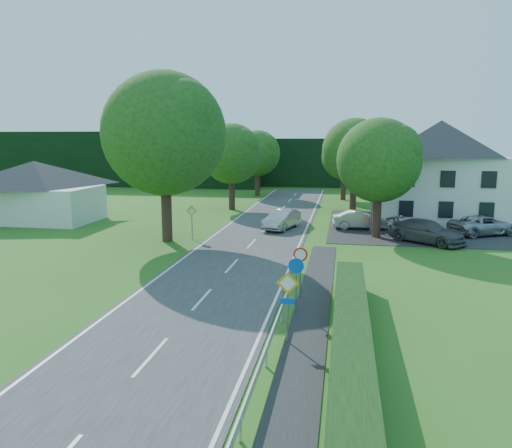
% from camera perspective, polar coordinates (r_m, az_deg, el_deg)
% --- Properties ---
extents(road, '(7.00, 80.00, 0.04)m').
position_cam_1_polar(road, '(30.18, -1.93, -3.87)').
color(road, '#353537').
rests_on(road, ground).
extents(footpath, '(1.50, 44.00, 0.04)m').
position_cam_1_polar(footpath, '(12.91, 3.37, -23.93)').
color(footpath, black).
rests_on(footpath, ground).
extents(parking_pad, '(14.00, 16.00, 0.04)m').
position_cam_1_polar(parking_pad, '(42.68, 17.85, -0.27)').
color(parking_pad, black).
rests_on(parking_pad, ground).
extents(line_edge_left, '(0.12, 80.00, 0.01)m').
position_cam_1_polar(line_edge_left, '(31.00, -7.83, -3.54)').
color(line_edge_left, white).
rests_on(line_edge_left, road).
extents(line_edge_right, '(0.12, 80.00, 0.01)m').
position_cam_1_polar(line_edge_right, '(29.68, 4.23, -4.08)').
color(line_edge_right, white).
rests_on(line_edge_right, road).
extents(line_centre, '(0.12, 80.00, 0.01)m').
position_cam_1_polar(line_centre, '(30.17, -1.94, -3.83)').
color(line_centre, white).
rests_on(line_centre, road).
extents(tree_main, '(9.40, 9.40, 11.64)m').
position_cam_1_polar(tree_main, '(34.87, -10.36, 7.47)').
color(tree_main, '#1E4414').
rests_on(tree_main, ground).
extents(tree_left_far, '(7.00, 7.00, 8.58)m').
position_cam_1_polar(tree_left_far, '(50.01, -2.80, 6.55)').
color(tree_left_far, '#1E4414').
rests_on(tree_left_far, ground).
extents(tree_right_far, '(7.40, 7.40, 9.09)m').
position_cam_1_polar(tree_right_far, '(50.74, 11.14, 6.72)').
color(tree_right_far, '#1E4414').
rests_on(tree_right_far, ground).
extents(tree_left_back, '(6.60, 6.60, 8.07)m').
position_cam_1_polar(tree_left_back, '(61.67, 0.16, 6.96)').
color(tree_left_back, '#1E4414').
rests_on(tree_left_back, ground).
extents(tree_right_back, '(6.20, 6.20, 7.56)m').
position_cam_1_polar(tree_right_back, '(58.76, 10.02, 6.42)').
color(tree_right_back, '#1E4414').
rests_on(tree_right_back, ground).
extents(tree_right_mid, '(7.00, 7.00, 8.58)m').
position_cam_1_polar(tree_right_mid, '(36.85, 13.80, 5.09)').
color(tree_right_mid, '#1E4414').
rests_on(tree_right_mid, ground).
extents(treeline_left, '(44.00, 6.00, 8.00)m').
position_cam_1_polar(treeline_left, '(78.54, -15.79, 7.20)').
color(treeline_left, black).
rests_on(treeline_left, ground).
extents(treeline_right, '(30.00, 5.00, 7.00)m').
position_cam_1_polar(treeline_right, '(74.78, 11.61, 6.87)').
color(treeline_right, black).
rests_on(treeline_right, ground).
extents(bungalow_left, '(11.00, 6.50, 5.20)m').
position_cam_1_polar(bungalow_left, '(46.89, -23.89, 3.56)').
color(bungalow_left, silver).
rests_on(bungalow_left, ground).
extents(house_white, '(10.60, 8.40, 8.60)m').
position_cam_1_polar(house_white, '(45.43, 20.16, 5.77)').
color(house_white, white).
rests_on(house_white, ground).
extents(streetlight, '(2.03, 0.18, 8.00)m').
position_cam_1_polar(streetlight, '(38.80, 12.98, 5.60)').
color(streetlight, slate).
rests_on(streetlight, ground).
extents(sign_priority_right, '(0.78, 0.09, 2.59)m').
position_cam_1_polar(sign_priority_right, '(17.59, 3.64, -8.02)').
color(sign_priority_right, slate).
rests_on(sign_priority_right, ground).
extents(sign_roundabout, '(0.64, 0.08, 2.37)m').
position_cam_1_polar(sign_roundabout, '(20.49, 4.59, -5.79)').
color(sign_roundabout, slate).
rests_on(sign_roundabout, ground).
extents(sign_speed_limit, '(0.64, 0.11, 2.37)m').
position_cam_1_polar(sign_speed_limit, '(22.38, 5.09, -4.19)').
color(sign_speed_limit, slate).
rests_on(sign_speed_limit, ground).
extents(sign_priority_left, '(0.78, 0.09, 2.44)m').
position_cam_1_polar(sign_priority_left, '(35.71, -7.36, 0.99)').
color(sign_priority_left, slate).
rests_on(sign_priority_left, ground).
extents(moving_car, '(2.77, 4.88, 1.52)m').
position_cam_1_polar(moving_car, '(39.36, 2.95, 0.53)').
color(moving_car, '#A2A3A7').
rests_on(moving_car, road).
extents(motorcycle, '(1.15, 1.96, 0.97)m').
position_cam_1_polar(motorcycle, '(40.29, 3.35, 0.35)').
color(motorcycle, black).
rests_on(motorcycle, road).
extents(parked_car_silver_a, '(4.46, 1.92, 1.43)m').
position_cam_1_polar(parked_car_silver_a, '(40.20, 11.84, 0.46)').
color(parked_car_silver_a, '#A2A1A6').
rests_on(parked_car_silver_a, parking_pad).
extents(parked_car_grey, '(5.56, 4.97, 1.55)m').
position_cam_1_polar(parked_car_grey, '(36.18, 18.90, -0.81)').
color(parked_car_grey, '#49484D').
rests_on(parked_car_grey, parking_pad).
extents(parked_car_silver_b, '(5.72, 4.44, 1.44)m').
position_cam_1_polar(parked_car_silver_b, '(40.70, 24.60, -0.11)').
color(parked_car_silver_b, '#AAAAB1').
rests_on(parked_car_silver_b, parking_pad).
extents(parasol, '(2.30, 2.34, 1.98)m').
position_cam_1_polar(parasol, '(43.15, 17.22, 1.23)').
color(parasol, red).
rests_on(parasol, parking_pad).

